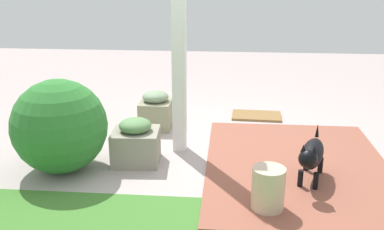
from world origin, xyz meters
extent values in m
plane|color=#AE9F9B|center=(0.00, 0.00, 0.00)|extent=(12.00, 12.00, 0.00)
cube|color=#945340|center=(-0.86, 0.30, 0.01)|extent=(1.80, 2.40, 0.02)
cube|color=white|center=(0.35, -0.05, 1.27)|extent=(0.14, 0.14, 2.54)
cube|color=gray|center=(0.72, -0.71, 0.17)|extent=(0.37, 0.43, 0.34)
ellipsoid|color=gray|center=(0.72, -0.71, 0.39)|extent=(0.32, 0.32, 0.14)
cube|color=gray|center=(0.75, 0.32, 0.17)|extent=(0.48, 0.44, 0.34)
ellipsoid|color=#5B8851|center=(0.75, 0.32, 0.39)|extent=(0.32, 0.32, 0.15)
sphere|color=#2D762E|center=(1.42, 0.56, 0.45)|extent=(0.90, 0.90, 0.90)
cylinder|color=#A85D33|center=(1.80, -0.88, 0.11)|extent=(0.32, 0.32, 0.22)
ellipsoid|color=#488B32|center=(1.80, -0.88, 0.34)|extent=(0.44, 0.44, 0.26)
ellipsoid|color=black|center=(-0.94, 0.59, 0.28)|extent=(0.35, 0.60, 0.21)
sphere|color=black|center=(-0.84, 0.91, 0.36)|extent=(0.16, 0.16, 0.16)
cone|color=black|center=(-0.88, 0.92, 0.45)|extent=(0.05, 0.05, 0.07)
cone|color=black|center=(-0.80, 0.90, 0.45)|extent=(0.05, 0.05, 0.07)
cylinder|color=black|center=(-0.95, 0.78, 0.09)|extent=(0.05, 0.05, 0.17)
cylinder|color=black|center=(-0.82, 0.74, 0.09)|extent=(0.05, 0.05, 0.17)
cylinder|color=black|center=(-1.05, 0.44, 0.09)|extent=(0.05, 0.05, 0.17)
cylinder|color=black|center=(-0.93, 0.40, 0.09)|extent=(0.05, 0.05, 0.17)
cone|color=black|center=(-1.02, 0.33, 0.41)|extent=(0.04, 0.04, 0.13)
cylinder|color=beige|center=(-0.50, 1.14, 0.19)|extent=(0.27, 0.27, 0.37)
cube|color=olive|center=(-0.54, -1.23, 0.01)|extent=(0.66, 0.43, 0.03)
camera|label=1|loc=(-0.17, 4.33, 1.87)|focal=41.00mm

